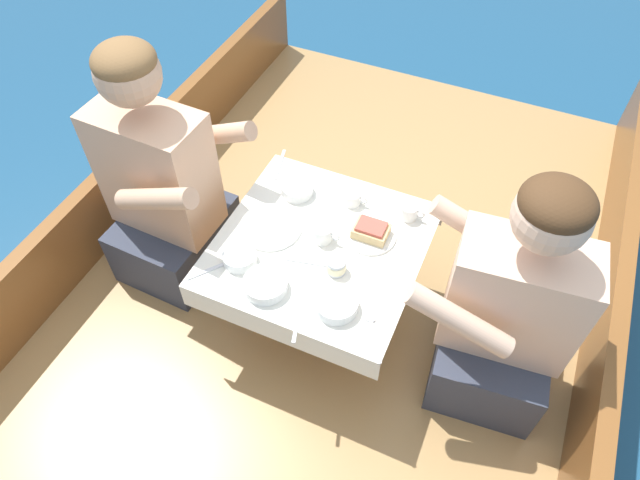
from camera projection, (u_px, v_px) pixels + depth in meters
name	position (u px, v px, depth m)	size (l,w,h in m)	color
ground_plane	(324.00, 344.00, 2.55)	(60.00, 60.00, 0.00)	navy
boat_deck	(324.00, 325.00, 2.43)	(2.06, 3.33, 0.33)	#A87F4C
gunwale_port	(110.00, 203.00, 2.44)	(0.06, 3.33, 0.33)	brown
gunwale_starboard	(597.00, 377.00, 1.91)	(0.06, 3.33, 0.33)	brown
cockpit_table	(320.00, 252.00, 1.99)	(0.69, 0.70, 0.42)	#B2B2B7
person_port	(163.00, 189.00, 2.13)	(0.53, 0.45, 1.02)	#333847
person_starboard	(506.00, 312.00, 1.82)	(0.55, 0.48, 0.95)	#333847
plate_sandwich	(370.00, 235.00, 1.97)	(0.18, 0.18, 0.01)	white
plate_bread	(271.00, 227.00, 2.00)	(0.22, 0.22, 0.01)	white
sandwich	(371.00, 230.00, 1.95)	(0.12, 0.09, 0.05)	tan
bowl_port_near	(240.00, 257.00, 1.89)	(0.11, 0.11, 0.04)	white
bowl_starboard_near	(336.00, 304.00, 1.77)	(0.14, 0.14, 0.04)	white
bowl_center_far	(297.00, 188.00, 2.10)	(0.12, 0.12, 0.04)	white
bowl_port_far	(265.00, 284.00, 1.82)	(0.14, 0.14, 0.04)	white
coffee_cup_port	(353.00, 197.00, 2.06)	(0.09, 0.07, 0.05)	white
coffee_cup_starboard	(324.00, 234.00, 1.94)	(0.09, 0.07, 0.06)	white
coffee_cup_center	(409.00, 212.00, 2.01)	(0.09, 0.06, 0.06)	white
tin_can	(336.00, 266.00, 1.86)	(0.07, 0.07, 0.05)	silver
utensil_fork_starboard	(216.00, 267.00, 1.89)	(0.12, 0.15, 0.00)	silver
utensil_spoon_center	(319.00, 264.00, 1.89)	(0.17, 0.05, 0.01)	silver
utensil_spoon_starboard	(373.00, 330.00, 1.73)	(0.10, 0.15, 0.01)	silver
utensil_knife_port	(298.00, 319.00, 1.76)	(0.06, 0.17, 0.00)	silver
utensil_knife_starboard	(280.00, 164.00, 2.21)	(0.05, 0.17, 0.00)	silver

